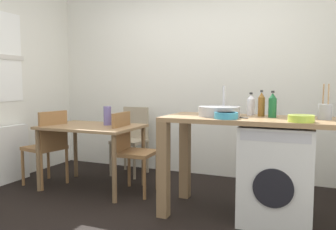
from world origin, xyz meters
The scene contains 19 objects.
ground_plane centered at (0.00, 0.00, 0.00)m, with size 5.46×5.46×0.00m, color black.
wall_back centered at (0.00, 1.75, 1.35)m, with size 4.60×0.10×2.70m, color silver.
radiator centered at (-2.02, 0.30, 0.35)m, with size 0.10×0.80×0.70m, color white.
dining_table centered at (-0.91, 0.62, 0.64)m, with size 1.10×0.76×0.74m.
chair_person_seat centered at (-1.46, 0.50, 0.51)m, with size 0.47×0.47×0.90m.
chair_opposite centered at (-0.44, 0.66, 0.51)m, with size 0.42×0.42×0.90m.
chair_spare_by_wall centered at (-0.81, 1.39, 0.51)m, with size 0.41×0.41×0.90m.
kitchen_counter centered at (0.68, 0.44, 0.76)m, with size 1.50×0.68×0.92m.
washing_machine centered at (1.15, 0.43, 0.43)m, with size 0.60×0.61×0.86m.
sink_basin centered at (0.63, 0.44, 0.97)m, with size 0.38×0.38×0.09m, color #9EA0A5.
tap centered at (0.63, 0.62, 1.06)m, with size 0.02×0.02×0.28m, color #B2B2B7.
bottle_tall_green centered at (0.88, 0.66, 1.02)m, with size 0.07×0.07×0.22m.
bottle_squat_brown centered at (0.99, 0.57, 1.03)m, with size 0.06×0.06×0.24m.
bottle_clear_small centered at (1.10, 0.51, 1.03)m, with size 0.07×0.07×0.24m.
mixing_bowl centered at (0.74, 0.24, 0.95)m, with size 0.20×0.20×0.06m.
utensil_crock centered at (1.52, 0.49, 0.99)m, with size 0.11×0.11×0.30m.
colander centered at (1.34, 0.22, 0.95)m, with size 0.20×0.20×0.06m.
vase centered at (-0.76, 0.72, 0.85)m, with size 0.09×0.09×0.22m, color slate.
scissors centered at (0.84, 0.34, 0.92)m, with size 0.15×0.06×0.01m.
Camera 1 is at (1.40, -2.62, 1.22)m, focal length 36.13 mm.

